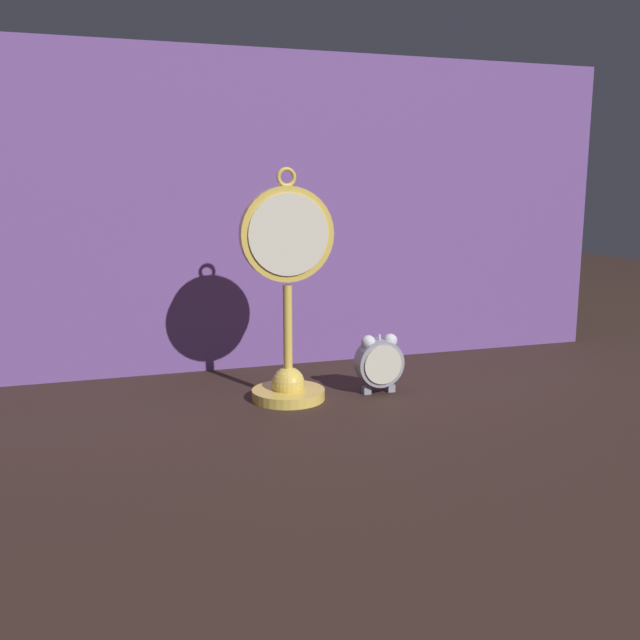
% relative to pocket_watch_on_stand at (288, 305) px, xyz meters
% --- Properties ---
extents(ground_plane, '(4.00, 4.00, 0.00)m').
position_rel_pocket_watch_on_stand_xyz_m(ground_plane, '(0.04, -0.11, -0.15)').
color(ground_plane, black).
extents(fabric_backdrop_drape, '(1.31, 0.01, 0.56)m').
position_rel_pocket_watch_on_stand_xyz_m(fabric_backdrop_drape, '(0.04, 0.22, 0.13)').
color(fabric_backdrop_drape, '#6B478E').
rests_on(fabric_backdrop_drape, ground_plane).
extents(pocket_watch_on_stand, '(0.14, 0.11, 0.36)m').
position_rel_pocket_watch_on_stand_xyz_m(pocket_watch_on_stand, '(0.00, 0.00, 0.00)').
color(pocket_watch_on_stand, gold).
rests_on(pocket_watch_on_stand, ground_plane).
extents(alarm_clock_twin_bell, '(0.08, 0.03, 0.10)m').
position_rel_pocket_watch_on_stand_xyz_m(alarm_clock_twin_bell, '(0.15, -0.01, -0.10)').
color(alarm_clock_twin_bell, gray).
rests_on(alarm_clock_twin_bell, ground_plane).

